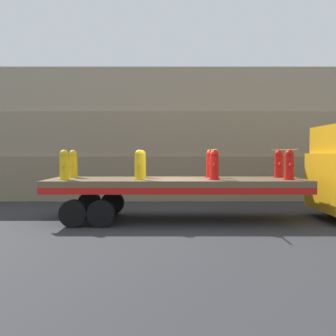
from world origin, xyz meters
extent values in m
plane|color=#2D2D30|center=(0.00, 0.00, 0.00)|extent=(120.00, 120.00, 0.00)
cube|color=#84755B|center=(0.00, 6.19, 1.02)|extent=(60.00, 3.00, 2.03)
cube|color=gray|center=(0.00, 6.34, 3.05)|extent=(60.00, 3.00, 2.03)
cube|color=tan|center=(0.00, 6.49, 5.08)|extent=(60.00, 3.00, 2.03)
cube|color=brown|center=(0.00, 0.00, 1.26)|extent=(8.15, 2.49, 0.19)
cube|color=red|center=(0.00, -1.20, 1.07)|extent=(8.15, 0.08, 0.20)
cube|color=red|center=(0.00, 1.20, 1.07)|extent=(8.15, 0.08, 0.20)
cylinder|color=black|center=(-2.24, -1.14, 0.40)|extent=(0.81, 0.30, 0.81)
cylinder|color=black|center=(-2.24, 1.14, 0.40)|extent=(0.81, 0.30, 0.81)
cylinder|color=black|center=(-3.06, -1.14, 0.40)|extent=(0.81, 0.30, 0.81)
cylinder|color=black|center=(-3.06, 1.14, 0.40)|extent=(0.81, 0.30, 0.81)
cylinder|color=gold|center=(-3.48, -0.55, 1.37)|extent=(0.35, 0.35, 0.03)
cylinder|color=gold|center=(-3.48, -0.55, 1.72)|extent=(0.28, 0.28, 0.74)
sphere|color=gold|center=(-3.48, -0.55, 2.15)|extent=(0.26, 0.26, 0.26)
cylinder|color=gold|center=(-3.48, -0.75, 1.81)|extent=(0.13, 0.13, 0.13)
cylinder|color=gold|center=(-3.48, -0.34, 1.81)|extent=(0.13, 0.13, 0.13)
cylinder|color=gold|center=(-3.48, 0.55, 1.37)|extent=(0.35, 0.35, 0.03)
cylinder|color=gold|center=(-3.48, 0.55, 1.72)|extent=(0.28, 0.28, 0.74)
sphere|color=gold|center=(-3.48, 0.55, 2.15)|extent=(0.26, 0.26, 0.26)
cylinder|color=gold|center=(-3.48, 0.34, 1.81)|extent=(0.13, 0.13, 0.13)
cylinder|color=gold|center=(-3.48, 0.75, 1.81)|extent=(0.13, 0.13, 0.13)
cylinder|color=gold|center=(-1.16, -0.55, 1.37)|extent=(0.35, 0.35, 0.03)
cylinder|color=gold|center=(-1.16, -0.55, 1.72)|extent=(0.28, 0.28, 0.74)
sphere|color=gold|center=(-1.16, -0.55, 2.15)|extent=(0.26, 0.26, 0.26)
cylinder|color=gold|center=(-1.16, -0.75, 1.81)|extent=(0.13, 0.13, 0.13)
cylinder|color=gold|center=(-1.16, -0.34, 1.81)|extent=(0.13, 0.13, 0.13)
cylinder|color=gold|center=(-1.16, 0.55, 1.37)|extent=(0.35, 0.35, 0.03)
cylinder|color=gold|center=(-1.16, 0.55, 1.72)|extent=(0.28, 0.28, 0.74)
sphere|color=gold|center=(-1.16, 0.55, 2.15)|extent=(0.26, 0.26, 0.26)
cylinder|color=gold|center=(-1.16, 0.34, 1.81)|extent=(0.13, 0.13, 0.13)
cylinder|color=gold|center=(-1.16, 0.75, 1.81)|extent=(0.13, 0.13, 0.13)
cylinder|color=red|center=(1.16, -0.55, 1.37)|extent=(0.35, 0.35, 0.03)
cylinder|color=red|center=(1.16, -0.55, 1.72)|extent=(0.28, 0.28, 0.74)
sphere|color=red|center=(1.16, -0.55, 2.15)|extent=(0.26, 0.26, 0.26)
cylinder|color=red|center=(1.16, -0.75, 1.81)|extent=(0.13, 0.13, 0.13)
cylinder|color=red|center=(1.16, -0.34, 1.81)|extent=(0.13, 0.13, 0.13)
cylinder|color=red|center=(1.16, 0.55, 1.37)|extent=(0.35, 0.35, 0.03)
cylinder|color=red|center=(1.16, 0.55, 1.72)|extent=(0.28, 0.28, 0.74)
sphere|color=red|center=(1.16, 0.55, 2.15)|extent=(0.26, 0.26, 0.26)
cylinder|color=red|center=(1.16, 0.34, 1.81)|extent=(0.13, 0.13, 0.13)
cylinder|color=red|center=(1.16, 0.75, 1.81)|extent=(0.13, 0.13, 0.13)
cylinder|color=red|center=(3.48, -0.55, 1.37)|extent=(0.35, 0.35, 0.03)
cylinder|color=red|center=(3.48, -0.55, 1.72)|extent=(0.28, 0.28, 0.74)
sphere|color=red|center=(3.48, -0.55, 2.15)|extent=(0.26, 0.26, 0.26)
cylinder|color=red|center=(3.48, -0.75, 1.81)|extent=(0.13, 0.13, 0.13)
cylinder|color=red|center=(3.48, -0.34, 1.81)|extent=(0.13, 0.13, 0.13)
cylinder|color=red|center=(3.48, 0.55, 1.37)|extent=(0.35, 0.35, 0.03)
cylinder|color=red|center=(3.48, 0.55, 1.72)|extent=(0.28, 0.28, 0.74)
sphere|color=red|center=(3.48, 0.55, 2.15)|extent=(0.26, 0.26, 0.26)
cylinder|color=red|center=(3.48, 0.34, 1.81)|extent=(0.13, 0.13, 0.13)
cylinder|color=red|center=(3.48, 0.75, 1.81)|extent=(0.13, 0.13, 0.13)
cube|color=yellow|center=(1.16, 0.00, 2.29)|extent=(0.05, 2.69, 0.01)
cube|color=yellow|center=(3.48, 0.00, 2.29)|extent=(0.05, 2.69, 0.01)
camera|label=1|loc=(-0.27, -12.07, 2.18)|focal=40.00mm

